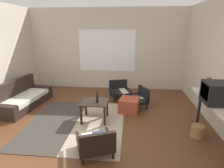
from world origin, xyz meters
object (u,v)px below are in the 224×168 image
Objects in this scene: clay_vase at (208,87)px; crt_television at (221,93)px; glass_bottle at (97,97)px; armchair_striped_foreground at (96,143)px; ottoman_orange at (129,105)px; armchair_corner at (136,98)px; wicker_basket at (197,131)px; armchair_by_window at (120,90)px; console_shelf at (215,105)px; couch at (22,99)px; coffee_table at (95,106)px.

crt_television is at bearing -90.33° from clay_vase.
crt_television reaches higher than glass_bottle.
ottoman_orange is at bearing 72.96° from armchair_striped_foreground.
armchair_corner reaches higher than wicker_basket.
glass_bottle is at bearing -135.28° from armchair_corner.
glass_bottle is (-0.17, 1.19, 0.35)m from armchair_striped_foreground.
crt_television is 2.24× the size of wicker_basket.
armchair_by_window is 0.48× the size of console_shelf.
armchair_by_window reaches higher than wicker_basket.
armchair_by_window is at bearing 75.11° from glass_bottle.
glass_bottle is 2.15m from wicker_basket.
couch is 4.70m from crt_television.
clay_vase is at bearing 89.67° from crt_television.
clay_vase is (0.00, 0.56, -0.06)m from crt_television.
crt_television is (2.30, -0.76, 0.65)m from coffee_table.
ottoman_orange is 2.17m from crt_television.
armchair_striped_foreground is 2.25m from crt_television.
console_shelf reaches higher than armchair_corner.
ottoman_orange is (0.54, 1.77, -0.05)m from armchair_striped_foreground.
ottoman_orange is 1.94× the size of wicker_basket.
console_shelf reaches higher than glass_bottle.
glass_bottle is at bearing -16.48° from couch.
wicker_basket is (1.34, -1.03, -0.06)m from ottoman_orange.
crt_television is at bearing -18.33° from coffee_table.
couch is at bearing 169.53° from clay_vase.
console_shelf is 0.47m from clay_vase.
armchair_corner is 2.23m from crt_television.
coffee_table is 1.29m from armchair_corner.
armchair_striped_foreground is at bearing -37.80° from couch.
crt_television is at bearing 12.60° from armchair_striped_foreground.
console_shelf is (4.43, -1.23, 0.52)m from couch.
armchair_by_window is 2.85m from console_shelf.
couch is at bearing 178.72° from ottoman_orange.
wicker_basket is (-0.18, -0.28, -0.83)m from clay_vase.
couch is 2.91m from ottoman_orange.
armchair_corner is at bearing 44.72° from glass_bottle.
armchair_corner is at bearing 70.82° from armchair_striped_foreground.
armchair_striped_foreground is 2.48× the size of clay_vase.
coffee_table is 2.19m from wicker_basket.
couch is 3.77× the size of ottoman_orange.
armchair_corner is at bearing -54.14° from armchair_by_window.
armchair_striped_foreground is 1.58× the size of ottoman_orange.
crt_television is (1.82, -2.27, 0.77)m from armchair_by_window.
console_shelf is 6.05× the size of wicker_basket.
couch is at bearing 162.74° from crt_television.
wicker_basket is (1.88, 0.74, -0.11)m from armchair_striped_foreground.
coffee_table is at bearing 161.67° from crt_television.
couch is at bearing 163.91° from coffee_table.
armchair_by_window is at bearing 128.71° from crt_television.
glass_bottle is at bearing 167.71° from wicker_basket.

